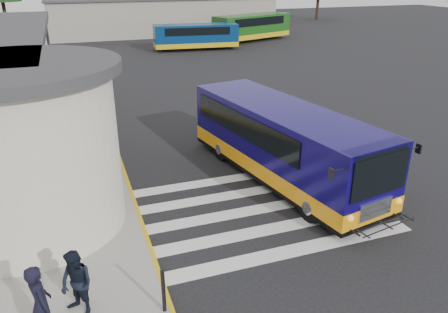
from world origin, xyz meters
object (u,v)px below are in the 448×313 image
object	(u,v)px
pedestrian_b	(77,284)
bollard	(163,291)
far_bus_a	(196,36)
transit_bus	(283,145)
far_bus_b	(252,26)
pedestrian_a	(41,304)

from	to	relation	value
pedestrian_b	bollard	distance (m)	1.86
pedestrian_b	far_bus_a	xyz separation A→B (m)	(12.36, 33.23, 0.39)
transit_bus	far_bus_b	xyz separation A→B (m)	(12.28, 31.76, 0.25)
pedestrian_a	bollard	world-z (taller)	pedestrian_a
pedestrian_a	far_bus_a	world-z (taller)	far_bus_a
pedestrian_a	far_bus_b	distance (m)	42.49
far_bus_a	far_bus_b	distance (m)	8.13
bollard	transit_bus	bearing A→B (deg)	44.33
pedestrian_a	pedestrian_b	world-z (taller)	pedestrian_a
pedestrian_a	pedestrian_b	size ratio (longest dim) A/B	1.14
bollard	pedestrian_a	bearing A→B (deg)	179.86
transit_bus	far_bus_b	distance (m)	34.05
far_bus_a	pedestrian_a	bearing A→B (deg)	164.35
pedestrian_b	far_bus_a	world-z (taller)	far_bus_a
far_bus_b	far_bus_a	bearing A→B (deg)	95.35
transit_bus	pedestrian_b	size ratio (longest dim) A/B	6.17
transit_bus	pedestrian_b	world-z (taller)	transit_bus
far_bus_b	transit_bus	bearing A→B (deg)	138.64
pedestrian_a	far_bus_b	xyz separation A→B (m)	(20.38, 37.28, 0.48)
far_bus_a	transit_bus	bearing A→B (deg)	175.54
pedestrian_b	bollard	world-z (taller)	pedestrian_b
transit_bus	pedestrian_b	bearing A→B (deg)	-156.55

